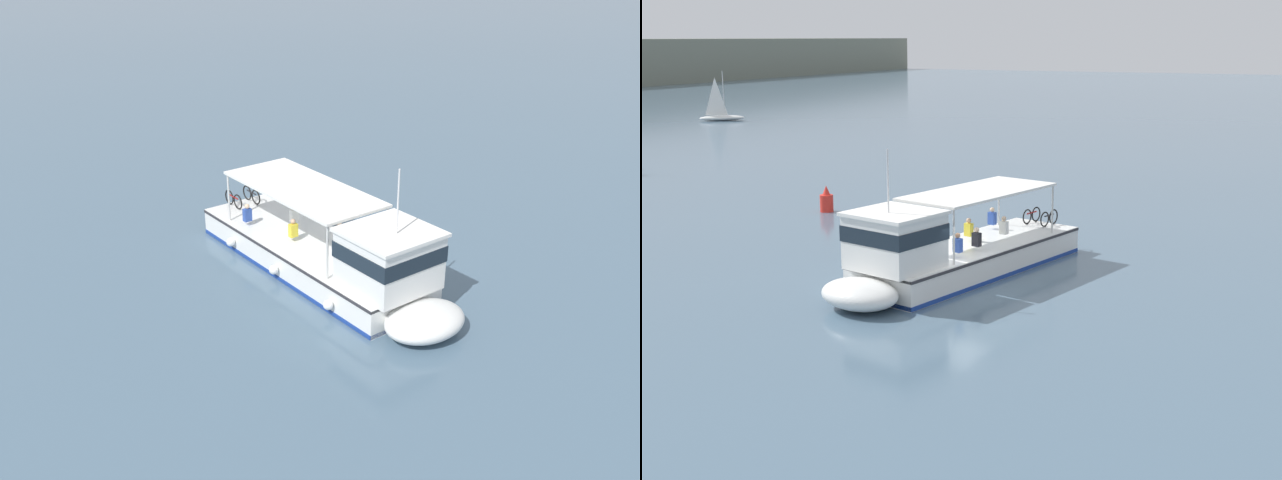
# 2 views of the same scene
# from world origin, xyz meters

# --- Properties ---
(ground_plane) EXTENTS (400.00, 400.00, 0.00)m
(ground_plane) POSITION_xyz_m (0.00, 0.00, 0.00)
(ground_plane) COLOR slate
(ferry_main) EXTENTS (13.07, 6.04, 5.32)m
(ferry_main) POSITION_xyz_m (0.94, 0.61, 1.02)
(ferry_main) COLOR white
(ferry_main) RESTS_ON ground
(sailboat_far_right) EXTENTS (4.26, 4.49, 5.40)m
(sailboat_far_right) POSITION_xyz_m (49.23, 50.87, 0.54)
(sailboat_far_right) COLOR white
(sailboat_far_right) RESTS_ON ground
(channel_buoy) EXTENTS (0.70, 0.70, 1.40)m
(channel_buoy) POSITION_xyz_m (10.47, 12.09, 0.57)
(channel_buoy) COLOR red
(channel_buoy) RESTS_ON ground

